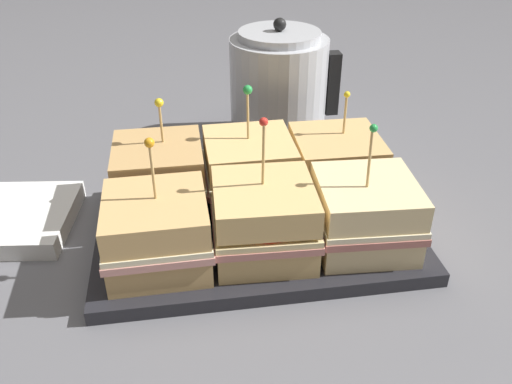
# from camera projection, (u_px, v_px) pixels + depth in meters

# --- Properties ---
(ground_plane) EXTENTS (6.00, 6.00, 0.00)m
(ground_plane) POSITION_uv_depth(u_px,v_px,m) (256.00, 234.00, 0.70)
(ground_plane) COLOR slate
(serving_platter) EXTENTS (0.40, 0.27, 0.02)m
(serving_platter) POSITION_uv_depth(u_px,v_px,m) (256.00, 228.00, 0.69)
(serving_platter) COLOR #232328
(serving_platter) RESTS_ON ground_plane
(sandwich_front_left) EXTENTS (0.12, 0.12, 0.16)m
(sandwich_front_left) POSITION_uv_depth(u_px,v_px,m) (157.00, 232.00, 0.60)
(sandwich_front_left) COLOR tan
(sandwich_front_left) RESTS_ON serving_platter
(sandwich_front_center) EXTENTS (0.12, 0.12, 0.17)m
(sandwich_front_center) POSITION_uv_depth(u_px,v_px,m) (262.00, 221.00, 0.62)
(sandwich_front_center) COLOR tan
(sandwich_front_center) RESTS_ON serving_platter
(sandwich_front_right) EXTENTS (0.12, 0.12, 0.16)m
(sandwich_front_right) POSITION_uv_depth(u_px,v_px,m) (365.00, 214.00, 0.63)
(sandwich_front_right) COLOR beige
(sandwich_front_right) RESTS_ON serving_platter
(sandwich_back_left) EXTENTS (0.12, 0.12, 0.15)m
(sandwich_back_left) POSITION_uv_depth(u_px,v_px,m) (160.00, 176.00, 0.70)
(sandwich_back_left) COLOR tan
(sandwich_back_left) RESTS_ON serving_platter
(sandwich_back_center) EXTENTS (0.12, 0.12, 0.16)m
(sandwich_back_center) POSITION_uv_depth(u_px,v_px,m) (249.00, 170.00, 0.71)
(sandwich_back_center) COLOR tan
(sandwich_back_center) RESTS_ON serving_platter
(sandwich_back_right) EXTENTS (0.12, 0.12, 0.14)m
(sandwich_back_right) POSITION_uv_depth(u_px,v_px,m) (336.00, 165.00, 0.73)
(sandwich_back_right) COLOR tan
(sandwich_back_right) RESTS_ON serving_platter
(kettle_steel) EXTENTS (0.18, 0.16, 0.20)m
(kettle_steel) POSITION_uv_depth(u_px,v_px,m) (279.00, 89.00, 0.88)
(kettle_steel) COLOR #B7BABF
(kettle_steel) RESTS_ON ground_plane
(napkin_stack) EXTENTS (0.16, 0.16, 0.02)m
(napkin_stack) POSITION_uv_depth(u_px,v_px,m) (14.00, 219.00, 0.71)
(napkin_stack) COLOR white
(napkin_stack) RESTS_ON ground_plane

